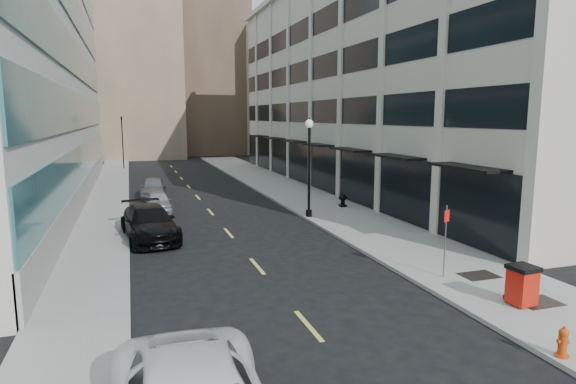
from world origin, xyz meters
TOP-DOWN VIEW (x-y plane):
  - ground at (0.00, 0.00)m, footprint 160.00×160.00m
  - sidewalk_right at (7.50, 20.00)m, footprint 5.00×80.00m
  - sidewalk_left at (-6.50, 20.00)m, footprint 3.00×80.00m
  - building_right at (16.94, 26.99)m, footprint 15.30×46.50m
  - skyline_tan_near at (-4.00, 68.00)m, footprint 14.00×18.00m
  - skyline_brown at (8.00, 72.00)m, footprint 12.00×16.00m
  - skyline_tan_far at (-14.00, 78.00)m, footprint 12.00×14.00m
  - skyline_stone at (18.00, 66.00)m, footprint 10.00×14.00m
  - grate_mid at (7.60, 1.00)m, footprint 1.40×1.00m
  - grate_far at (7.60, 3.80)m, footprint 1.40×1.00m
  - road_centerline at (0.00, 17.00)m, footprint 0.15×68.20m
  - traffic_signal at (-5.50, 48.00)m, footprint 0.66×0.66m
  - car_black_pickup at (-4.02, 14.00)m, footprint 3.04×6.02m
  - car_silver_sedan at (-3.20, 21.00)m, footprint 1.66×4.01m
  - car_grey_sedan at (-3.20, 27.00)m, footprint 2.25×4.68m
  - fire_hydrant at (5.30, -2.00)m, footprint 0.33×0.33m
  - trash_bin at (6.88, 1.00)m, footprint 0.86×0.93m
  - lamppost at (5.30, 16.00)m, footprint 0.49×0.49m
  - sign_post at (6.22, 4.09)m, footprint 0.31×0.15m
  - urn_planter at (8.60, 18.32)m, footprint 0.58×0.58m

SIDE VIEW (x-z plane):
  - ground at x=0.00m, z-range 0.00..0.00m
  - road_centerline at x=0.00m, z-range 0.00..0.01m
  - sidewalk_right at x=7.50m, z-range 0.00..0.15m
  - sidewalk_left at x=-6.50m, z-range 0.00..0.15m
  - grate_mid at x=7.60m, z-range 0.15..0.16m
  - grate_far at x=7.60m, z-range 0.15..0.16m
  - fire_hydrant at x=5.30m, z-range 0.14..0.94m
  - urn_planter at x=8.60m, z-range 0.24..1.05m
  - car_silver_sedan at x=-3.20m, z-range 0.00..1.36m
  - car_grey_sedan at x=-3.20m, z-range 0.00..1.54m
  - car_black_pickup at x=-4.02m, z-range 0.00..1.68m
  - trash_bin at x=6.88m, z-range 0.20..1.50m
  - sign_post at x=6.22m, z-range 0.51..3.25m
  - lamppost at x=5.30m, z-range 0.67..6.60m
  - traffic_signal at x=-5.50m, z-range 2.23..9.21m
  - building_right at x=16.94m, z-range -0.13..18.12m
  - skyline_stone at x=18.00m, z-range 0.00..20.00m
  - skyline_tan_far at x=-14.00m, z-range 0.00..22.00m
  - skyline_tan_near at x=-4.00m, z-range 0.00..28.00m
  - skyline_brown at x=8.00m, z-range 0.00..34.00m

